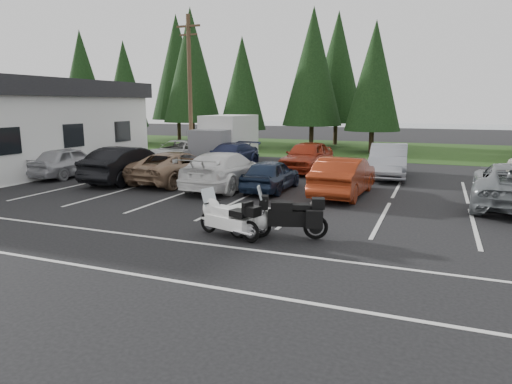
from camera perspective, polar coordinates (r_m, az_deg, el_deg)
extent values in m
plane|color=black|center=(14.89, 2.63, -3.10)|extent=(120.00, 120.00, 0.00)
cube|color=#1C3A12|center=(38.12, 14.64, 5.15)|extent=(80.00, 16.00, 0.01)
cube|color=gray|center=(68.75, 21.33, 7.18)|extent=(70.00, 50.00, 0.02)
cylinder|color=#473321|center=(29.59, -8.26, 12.55)|extent=(0.26, 0.26, 9.00)
cube|color=#473321|center=(29.95, -8.47, 19.83)|extent=(1.60, 0.12, 0.12)
cube|color=#473321|center=(29.87, -8.44, 18.88)|extent=(1.20, 0.10, 0.10)
cube|color=silver|center=(16.74, 4.88, -1.54)|extent=(32.00, 16.00, 0.01)
cylinder|color=#332316|center=(48.82, -20.51, 7.47)|extent=(0.36, 0.36, 2.50)
cone|color=black|center=(48.83, -20.91, 13.32)|extent=(4.58, 4.58, 8.84)
cylinder|color=#332316|center=(43.99, -15.79, 7.23)|extent=(0.36, 0.36, 2.16)
cone|color=black|center=(43.95, -16.09, 12.85)|extent=(3.96, 3.96, 7.65)
cylinder|color=#332316|center=(41.99, -7.89, 7.80)|extent=(0.36, 0.36, 2.78)
cone|color=black|center=(42.06, -8.09, 15.39)|extent=(5.10, 5.10, 9.86)
cylinder|color=#332316|center=(38.30, -1.69, 7.10)|extent=(0.36, 0.36, 2.11)
cone|color=black|center=(38.25, -1.73, 13.43)|extent=(3.87, 3.87, 7.48)
cylinder|color=#332316|center=(37.89, 6.94, 7.37)|extent=(0.36, 0.36, 2.62)
cone|color=black|center=(37.94, 7.13, 15.28)|extent=(4.80, 4.80, 9.27)
cylinder|color=#332316|center=(35.65, 14.22, 6.61)|extent=(0.36, 0.36, 2.26)
cone|color=black|center=(35.62, 14.57, 13.86)|extent=(4.14, 4.14, 7.99)
cylinder|color=#332316|center=(47.63, -9.60, 8.17)|extent=(0.36, 0.36, 2.88)
cone|color=black|center=(47.72, -9.83, 15.09)|extent=(5.28, 5.28, 10.20)
cylinder|color=#332316|center=(42.13, 9.90, 7.70)|extent=(0.36, 0.36, 2.71)
cone|color=black|center=(42.19, 10.15, 15.08)|extent=(4.97, 4.97, 9.61)
imported|color=#B2B2B7|center=(24.88, -22.38, 3.52)|extent=(1.81, 4.44, 1.51)
imported|color=black|center=(22.29, -15.61, 3.37)|extent=(1.85, 5.08, 1.66)
imported|color=#8D6D52|center=(21.59, -9.77, 3.10)|extent=(2.86, 5.41, 1.45)
imported|color=white|center=(19.84, -3.87, 2.76)|extent=(2.24, 5.49, 1.59)
imported|color=#17243B|center=(19.20, 1.89, 2.14)|extent=(1.60, 3.96, 1.35)
imported|color=maroon|center=(18.49, 10.91, 1.94)|extent=(1.86, 4.81, 1.56)
imported|color=beige|center=(28.43, -9.69, 4.94)|extent=(2.44, 5.20, 1.44)
imported|color=#1B2245|center=(26.00, -3.32, 4.52)|extent=(2.24, 5.01, 1.43)
imported|color=#9B2A13|center=(24.84, 6.38, 4.44)|extent=(2.22, 4.96, 1.66)
imported|color=gray|center=(23.78, 16.24, 3.78)|extent=(2.08, 5.13, 1.65)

